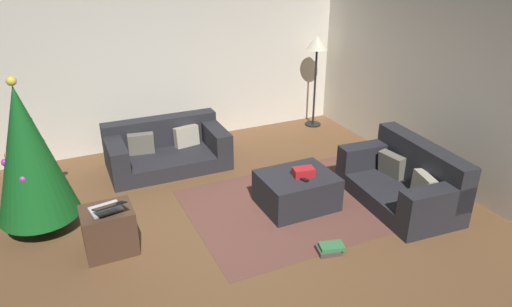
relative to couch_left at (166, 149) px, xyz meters
name	(u,v)px	position (x,y,z in m)	size (l,w,h in m)	color
ground_plane	(237,243)	(0.17, -2.24, -0.25)	(6.40, 6.40, 0.00)	brown
rear_partition	(156,63)	(0.17, 0.90, 1.05)	(6.40, 0.12, 2.60)	silver
corner_partition	(469,92)	(3.31, -2.24, 1.05)	(0.12, 6.40, 2.60)	silver
couch_left	(166,149)	(0.00, 0.00, 0.00)	(1.69, 0.97, 0.65)	#26262B
couch_right	(405,181)	(2.42, -2.31, 0.04)	(0.98, 1.61, 0.76)	#26262B
ottoman	(297,190)	(1.15, -1.83, -0.04)	(0.88, 0.72, 0.42)	#26262B
gift_box	(304,172)	(1.20, -1.88, 0.22)	(0.25, 0.15, 0.11)	red
tv_remote	(303,179)	(1.14, -1.96, 0.18)	(0.05, 0.16, 0.02)	black
christmas_tree	(28,154)	(-1.72, -1.05, 0.69)	(0.86, 0.86, 1.78)	brown
side_table	(109,230)	(-1.08, -1.79, -0.01)	(0.52, 0.44, 0.50)	#4C3323
laptop	(107,208)	(-1.08, -1.85, 0.30)	(0.36, 0.42, 0.18)	silver
book_stack	(329,249)	(0.99, -2.81, -0.21)	(0.31, 0.24, 0.10)	#4C423D
corner_lamp	(317,49)	(2.81, 0.48, 1.10)	(0.36, 0.36, 1.59)	black
area_rug	(296,205)	(1.15, -1.83, -0.25)	(2.60, 2.00, 0.01)	brown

